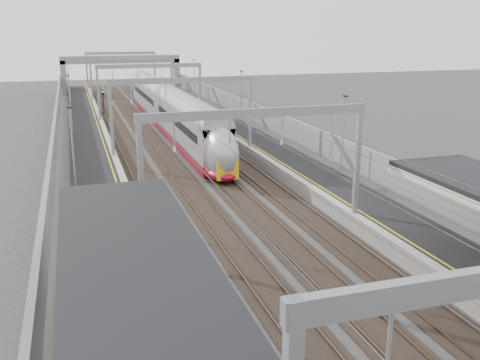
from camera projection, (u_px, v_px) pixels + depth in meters
platform_left at (93, 155)px, 49.32m from camera, size 4.00×120.00×1.00m
platform_right at (256, 144)px, 53.93m from camera, size 4.00×120.00×1.00m
tracks at (178, 154)px, 51.75m from camera, size 11.40×140.00×0.20m
overhead_line at (164, 84)px, 56.17m from camera, size 13.00×140.00×6.60m
overbridge at (121, 64)px, 100.81m from camera, size 22.00×2.20×6.90m
wall_left at (55, 145)px, 48.10m from camera, size 0.30×120.00×3.20m
wall_right at (286, 132)px, 54.56m from camera, size 0.30×120.00×3.20m
train at (172, 115)px, 61.77m from camera, size 2.74×49.97×4.34m
signal_green at (103, 98)px, 75.16m from camera, size 0.32×0.32×3.48m
signal_red_near at (174, 103)px, 69.43m from camera, size 0.32×0.32×3.48m
signal_red_far at (179, 96)px, 77.32m from camera, size 0.32×0.32×3.48m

